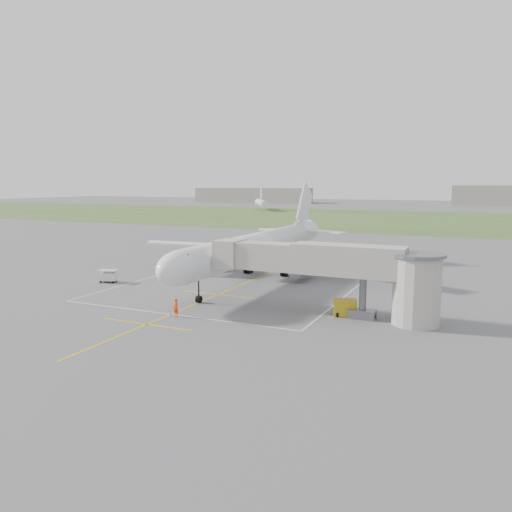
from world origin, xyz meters
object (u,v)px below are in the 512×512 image
at_px(jet_bridge, 341,269).
at_px(gpu_unit, 345,308).
at_px(baggage_cart, 108,276).
at_px(airliner, 256,248).
at_px(ramp_worker_wing, 209,270).
at_px(ramp_worker_nose, 176,308).

height_order(jet_bridge, gpu_unit, jet_bridge).
xyz_separation_m(jet_bridge, baggage_cart, (-32.81, 3.99, -3.89)).
xyz_separation_m(airliner, ramp_worker_wing, (-6.82, -0.93, -3.45)).
relative_size(gpu_unit, ramp_worker_nose, 1.44).
xyz_separation_m(airliner, baggage_cart, (-17.09, -10.26, -3.54)).
bearing_deg(gpu_unit, airliner, 120.85).
bearing_deg(ramp_worker_wing, airliner, -123.96).
bearing_deg(airliner, ramp_worker_wing, -172.25).
bearing_deg(ramp_worker_nose, ramp_worker_wing, 121.34).
distance_m(airliner, ramp_worker_wing, 7.70).
bearing_deg(ramp_worker_wing, jet_bridge, -162.30).
bearing_deg(airliner, ramp_worker_nose, -87.47).
distance_m(gpu_unit, ramp_worker_nose, 16.91).
xyz_separation_m(jet_bridge, gpu_unit, (0.48, 0.30, -3.92)).
distance_m(baggage_cart, ramp_worker_nose, 21.10).
relative_size(jet_bridge, gpu_unit, 9.09).
bearing_deg(jet_bridge, airliner, 137.81).
bearing_deg(baggage_cart, jet_bridge, -25.68).
bearing_deg(airliner, jet_bridge, -42.19).
height_order(ramp_worker_nose, ramp_worker_wing, ramp_worker_wing).
bearing_deg(baggage_cart, ramp_worker_wing, 23.52).
height_order(airliner, baggage_cart, airliner).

